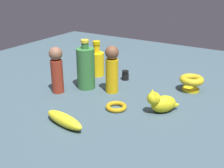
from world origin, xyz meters
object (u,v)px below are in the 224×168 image
object	(u,v)px
person_figure_adult	(57,69)
bowl	(192,81)
nail_polish_jar	(125,75)
banana	(64,120)
bottle_short	(97,62)
person_figure_child	(112,69)
bangle	(116,107)
cat_figurine	(161,102)
bottle_tall	(86,68)

from	to	relation	value
person_figure_adult	bowl	distance (m)	0.57
person_figure_adult	nail_polish_jar	distance (m)	0.33
nail_polish_jar	banana	bearing A→B (deg)	-85.63
bottle_short	person_figure_child	bearing A→B (deg)	-38.86
nail_polish_jar	person_figure_child	size ratio (longest dim) A/B	0.22
bangle	nail_polish_jar	distance (m)	0.31
bottle_short	bowl	distance (m)	0.46
banana	cat_figurine	distance (m)	0.35
cat_figurine	bottle_tall	xyz separation A→B (m)	(-0.37, 0.04, 0.05)
bangle	banana	bearing A→B (deg)	-113.08
nail_polish_jar	bottle_short	bearing A→B (deg)	-173.72
nail_polish_jar	bowl	xyz separation A→B (m)	(0.30, 0.03, 0.02)
nail_polish_jar	cat_figurine	bearing A→B (deg)	-39.07
bottle_tall	person_figure_child	size ratio (longest dim) A/B	1.07
banana	bottle_tall	size ratio (longest dim) A/B	0.78
bottle_tall	bowl	size ratio (longest dim) A/B	2.10
bangle	person_figure_adult	xyz separation A→B (m)	(-0.29, 0.01, 0.09)
banana	bowl	size ratio (longest dim) A/B	1.64
banana	bowl	world-z (taller)	bowl
nail_polish_jar	person_figure_adult	bearing A→B (deg)	-121.57
bottle_short	cat_figurine	world-z (taller)	bottle_short
bangle	cat_figurine	xyz separation A→B (m)	(0.15, 0.06, 0.03)
person_figure_child	bangle	bearing A→B (deg)	-52.41
bowl	person_figure_child	xyz separation A→B (m)	(-0.28, -0.19, 0.06)
bottle_short	banana	bearing A→B (deg)	-67.96
person_figure_adult	bowl	xyz separation A→B (m)	(0.47, 0.31, -0.06)
bowl	cat_figurine	bearing A→B (deg)	-97.39
banana	bowl	distance (m)	0.58
bangle	bottle_tall	size ratio (longest dim) A/B	0.37
person_figure_adult	bottle_tall	size ratio (longest dim) A/B	0.92
bottle_short	bottle_tall	bearing A→B (deg)	-71.65
bottle_tall	bowl	xyz separation A→B (m)	(0.40, 0.21, -0.05)
bowl	person_figure_child	world-z (taller)	person_figure_child
bottle_short	cat_figurine	xyz separation A→B (m)	(0.42, -0.20, -0.03)
bottle_short	bottle_tall	world-z (taller)	bottle_tall
person_figure_adult	nail_polish_jar	world-z (taller)	person_figure_adult
banana	nail_polish_jar	size ratio (longest dim) A/B	3.77
banana	person_figure_adult	size ratio (longest dim) A/B	0.85
bottle_tall	person_figure_child	distance (m)	0.12
bottle_tall	bowl	distance (m)	0.45
person_figure_adult	bottle_tall	xyz separation A→B (m)	(0.07, 0.10, -0.01)
bottle_short	cat_figurine	bearing A→B (deg)	-25.77
bottle_short	bowl	size ratio (longest dim) A/B	1.67
person_figure_adult	bangle	bearing A→B (deg)	-1.07
bottle_short	person_figure_child	world-z (taller)	person_figure_child
bottle_short	bangle	bearing A→B (deg)	-44.53
cat_figurine	bottle_tall	world-z (taller)	bottle_tall
banana	bottle_tall	distance (m)	0.34
nail_polish_jar	bottle_tall	xyz separation A→B (m)	(-0.10, -0.17, 0.07)
banana	cat_figurine	world-z (taller)	cat_figurine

